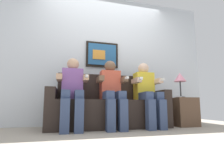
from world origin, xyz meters
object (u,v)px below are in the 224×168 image
couch (109,108)px  side_table_right (183,112)px  spare_remote_on_table (179,97)px  table_lamp (180,78)px  person_in_middle (112,90)px  person_on_left (72,89)px  person_on_right (147,91)px

couch → side_table_right: (1.33, -0.11, -0.06)m
couch → spare_remote_on_table: bearing=-6.3°
side_table_right → table_lamp: (-0.02, 0.01, 0.61)m
table_lamp → person_in_middle: bearing=-177.0°
couch → person_in_middle: size_ratio=1.77×
person_in_middle → person_on_left: bearing=180.0°
spare_remote_on_table → person_in_middle: bearing=-178.6°
table_lamp → spare_remote_on_table: bearing=-153.8°
person_on_right → spare_remote_on_table: 0.63m
person_on_left → table_lamp: person_on_left is taller
couch → table_lamp: 1.43m
side_table_right → person_in_middle: bearing=-177.4°
spare_remote_on_table → couch: bearing=173.7°
person_on_left → person_in_middle: (0.61, 0.00, 0.00)m
side_table_right → person_on_right: bearing=-175.1°
person_in_middle → side_table_right: (1.33, 0.06, -0.36)m
couch → table_lamp: bearing=-4.3°
table_lamp → person_on_right: bearing=-174.3°
person_in_middle → table_lamp: 1.34m
table_lamp → person_on_left: bearing=-177.9°
person_in_middle → table_lamp: person_in_middle is taller
person_on_left → person_in_middle: size_ratio=1.00×
spare_remote_on_table → person_on_left: bearing=-179.1°
side_table_right → table_lamp: table_lamp is taller
person_on_right → spare_remote_on_table: person_on_right is taller
spare_remote_on_table → side_table_right: bearing=17.7°
person_in_middle → side_table_right: 1.38m
side_table_right → table_lamp: size_ratio=1.09×
couch → side_table_right: size_ratio=3.93×
couch → person_on_left: person_on_left is taller
person_on_right → side_table_right: size_ratio=2.22×
person_on_left → person_in_middle: bearing=0.0°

